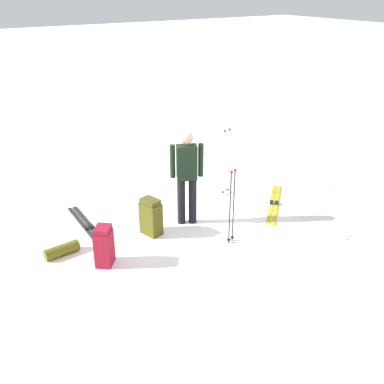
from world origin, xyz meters
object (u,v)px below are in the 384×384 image
Objects in this scene: backpack_bright at (151,217)px; sleeping_mat_rolled at (62,250)px; ski_pair_far at (274,204)px; ski_pair_near at (89,228)px; backpack_large_dark at (104,246)px; skier_standing at (187,173)px; ski_poles_planted_near at (226,159)px; ski_poles_planted_far at (232,203)px.

backpack_bright reaches higher than sleeping_mat_rolled.
backpack_bright reaches higher than ski_pair_far.
sleeping_mat_rolled is at bearing -6.30° from backpack_bright.
ski_pair_near is 1.23m from backpack_large_dark.
backpack_large_dark is (1.75, 0.44, -0.64)m from skier_standing.
ski_pair_near is at bearing -138.84° from sleeping_mat_rolled.
ski_poles_planted_near reaches higher than ski_pair_far.
backpack_large_dark is at bearing 14.03° from skier_standing.
ski_poles_planted_near reaches higher than sleeping_mat_rolled.
skier_standing reaches higher than sleeping_mat_rolled.
ski_poles_planted_far reaches higher than ski_pair_far.
backpack_large_dark is at bearing 2.20° from ski_pair_far.
sleeping_mat_rolled reaches higher than ski_pair_near.
skier_standing is at bearing 154.85° from ski_pair_near.
backpack_large_dark is 0.80m from sleeping_mat_rolled.
ski_poles_planted_far is (1.56, 0.66, 0.71)m from ski_pair_far.
backpack_large_dark is 0.99× the size of backpack_bright.
backpack_large_dark reaches higher than ski_pair_far.
ski_pair_far is 3.57m from backpack_large_dark.
backpack_bright is at bearing 173.70° from sleeping_mat_rolled.
skier_standing is 1.26× the size of ski_pair_far.
sleeping_mat_rolled is (4.03, -0.46, 0.08)m from ski_pair_far.
ski_poles_planted_far is at bearing 165.37° from backpack_large_dark.
sleeping_mat_rolled is at bearing -4.13° from skier_standing.
ski_poles_planted_far is at bearing 56.08° from ski_poles_planted_near.
ski_poles_planted_far is at bearing 22.91° from ski_pair_far.
ski_poles_planted_far is at bearing 155.70° from sleeping_mat_rolled.
skier_standing is 0.92× the size of ski_pair_near.
ski_pair_near is 3.53m from ski_pair_far.
backpack_large_dark is 2.10m from ski_poles_planted_far.
ski_pair_near is at bearing -98.64° from backpack_large_dark.
ski_pair_far is 2.45× the size of sleeping_mat_rolled.
ski_poles_planted_near is (-3.04, -1.04, 0.44)m from backpack_large_dark.
ski_pair_far is 2.07× the size of backpack_bright.
ski_pair_far is at bearing 119.47° from ski_poles_planted_near.
ski_poles_planted_far is (-0.25, 0.96, -0.24)m from skier_standing.
ski_poles_planted_near is 3.61m from sleeping_mat_rolled.
ski_poles_planted_far is (-1.82, 1.69, 0.71)m from ski_pair_near.
backpack_bright is (-0.85, 0.74, 0.31)m from ski_pair_near.
ski_poles_planted_near is at bearing -155.15° from skier_standing.
sleeping_mat_rolled reaches higher than ski_pair_far.
backpack_bright is at bearing 0.43° from skier_standing.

